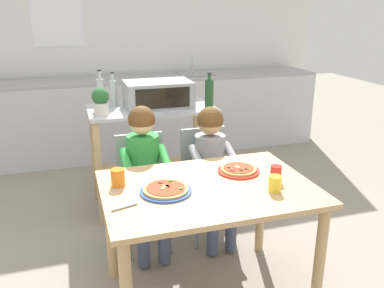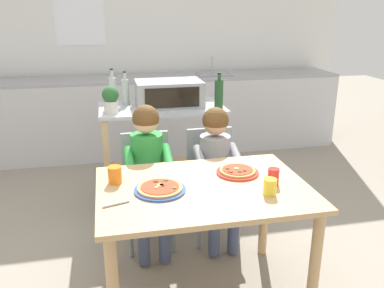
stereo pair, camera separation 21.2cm
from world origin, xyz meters
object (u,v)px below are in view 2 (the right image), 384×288
(kitchen_island_cart, at_px, (162,140))
(serving_spoon, at_px, (116,204))
(bottle_slim_sauce, at_px, (113,91))
(dining_chair_right, at_px, (212,175))
(potted_herb_plant, at_px, (111,99))
(drinking_cup_red, at_px, (273,177))
(bottle_dark_olive_oil, at_px, (219,95))
(bottle_clear_vinegar, at_px, (126,91))
(dining_table, at_px, (203,204))
(child_in_green_shirt, at_px, (148,163))
(child_in_grey_shirt, at_px, (217,160))
(pizza_plate_red_rimmed, at_px, (237,171))
(dining_chair_left, at_px, (147,181))
(drinking_cup_yellow, at_px, (270,187))
(drinking_cup_orange, at_px, (115,175))
(toaster_oven, at_px, (169,93))
(pizza_plate_blue_rimmed, at_px, (160,189))

(kitchen_island_cart, bearing_deg, serving_spoon, -107.00)
(bottle_slim_sauce, height_order, dining_chair_right, bottle_slim_sauce)
(potted_herb_plant, height_order, drinking_cup_red, potted_herb_plant)
(bottle_dark_olive_oil, height_order, serving_spoon, bottle_dark_olive_oil)
(kitchen_island_cart, xyz_separation_m, serving_spoon, (-0.44, -1.44, 0.15))
(bottle_clear_vinegar, bearing_deg, serving_spoon, -95.52)
(dining_table, height_order, child_in_green_shirt, child_in_green_shirt)
(child_in_grey_shirt, relative_size, pizza_plate_red_rimmed, 3.93)
(dining_chair_left, relative_size, pizza_plate_red_rimmed, 3.20)
(kitchen_island_cart, xyz_separation_m, drinking_cup_yellow, (0.36, -1.48, 0.19))
(potted_herb_plant, bearing_deg, drinking_cup_orange, -90.80)
(dining_chair_right, bearing_deg, potted_herb_plant, 147.54)
(dining_table, bearing_deg, toaster_oven, 89.04)
(dining_chair_left, bearing_deg, bottle_slim_sauce, 105.19)
(bottle_clear_vinegar, distance_m, pizza_plate_blue_rimmed, 1.48)
(kitchen_island_cart, relative_size, serving_spoon, 7.41)
(drinking_cup_orange, relative_size, drinking_cup_red, 1.03)
(child_in_green_shirt, height_order, serving_spoon, child_in_green_shirt)
(bottle_dark_olive_oil, bearing_deg, potted_herb_plant, 174.76)
(bottle_slim_sauce, xyz_separation_m, dining_table, (0.44, -1.42, -0.39))
(dining_table, relative_size, drinking_cup_red, 12.29)
(bottle_clear_vinegar, bearing_deg, child_in_grey_shirt, -56.30)
(dining_chair_right, relative_size, child_in_grey_shirt, 0.81)
(pizza_plate_red_rimmed, bearing_deg, potted_herb_plant, 124.65)
(child_in_grey_shirt, distance_m, drinking_cup_yellow, 0.77)
(toaster_oven, xyz_separation_m, pizza_plate_blue_rimmed, (-0.27, -1.33, -0.25))
(bottle_clear_vinegar, xyz_separation_m, potted_herb_plant, (-0.13, -0.29, 0.00))
(dining_chair_left, bearing_deg, child_in_green_shirt, -90.00)
(dining_table, distance_m, pizza_plate_red_rimmed, 0.31)
(dining_chair_right, bearing_deg, child_in_green_shirt, -165.91)
(dining_table, height_order, drinking_cup_orange, drinking_cup_orange)
(drinking_cup_orange, bearing_deg, serving_spoon, -91.32)
(drinking_cup_orange, distance_m, serving_spoon, 0.28)
(bottle_slim_sauce, bearing_deg, serving_spoon, -91.70)
(dining_table, relative_size, drinking_cup_orange, 11.94)
(pizza_plate_blue_rimmed, height_order, drinking_cup_red, drinking_cup_red)
(dining_chair_left, distance_m, drinking_cup_yellow, 1.09)
(dining_chair_right, bearing_deg, bottle_dark_olive_oil, 68.78)
(bottle_slim_sauce, bearing_deg, bottle_dark_olive_oil, -22.36)
(dining_chair_right, relative_size, drinking_cup_orange, 8.28)
(bottle_dark_olive_oil, relative_size, drinking_cup_yellow, 3.43)
(toaster_oven, relative_size, bottle_dark_olive_oil, 1.80)
(bottle_clear_vinegar, distance_m, dining_table, 1.53)
(child_in_green_shirt, bearing_deg, dining_chair_left, 90.00)
(dining_chair_left, xyz_separation_m, pizza_plate_blue_rimmed, (0.00, -0.72, 0.26))
(bottle_dark_olive_oil, relative_size, pizza_plate_blue_rimmed, 1.08)
(bottle_slim_sauce, height_order, pizza_plate_blue_rimmed, bottle_slim_sauce)
(toaster_oven, distance_m, bottle_dark_olive_oil, 0.44)
(toaster_oven, height_order, drinking_cup_orange, toaster_oven)
(dining_chair_right, bearing_deg, kitchen_island_cart, 115.55)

